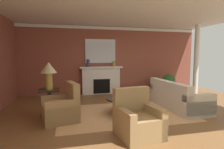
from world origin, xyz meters
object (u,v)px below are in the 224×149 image
(sofa, at_px, (177,99))
(vase_mantel_right, at_px, (114,64))
(armchair_near_window, at_px, (62,109))
(potted_plant, at_px, (169,82))
(fireplace, at_px, (101,81))
(armchair_facing_fireplace, at_px, (138,121))
(mantel_mirror, at_px, (100,51))
(table_lamp, at_px, (49,70))
(coffee_table, at_px, (124,102))
(vase_tall_corner, at_px, (153,86))
(side_table, at_px, (50,100))
(vase_mantel_left, at_px, (88,63))

(sofa, bearing_deg, vase_mantel_right, 116.79)
(armchair_near_window, relative_size, potted_plant, 1.16)
(fireplace, xyz_separation_m, armchair_facing_fireplace, (-0.04, -4.31, -0.25))
(mantel_mirror, xyz_separation_m, armchair_near_window, (-1.54, -3.16, -1.51))
(sofa, height_order, table_lamp, table_lamp)
(mantel_mirror, bearing_deg, fireplace, -90.00)
(coffee_table, relative_size, vase_tall_corner, 1.61)
(coffee_table, height_order, side_table, side_table)
(fireplace, height_order, sofa, fireplace)
(sofa, height_order, vase_mantel_right, vase_mantel_right)
(side_table, bearing_deg, table_lamp, 180.00)
(vase_tall_corner, bearing_deg, armchair_near_window, -144.32)
(fireplace, height_order, armchair_near_window, fireplace)
(coffee_table, xyz_separation_m, table_lamp, (-2.02, 0.44, 0.89))
(sofa, xyz_separation_m, potted_plant, (0.99, 2.15, 0.19))
(vase_mantel_left, bearing_deg, coffee_table, -76.17)
(fireplace, xyz_separation_m, vase_mantel_right, (0.55, -0.05, 0.73))
(side_table, bearing_deg, vase_mantel_right, 44.01)
(mantel_mirror, bearing_deg, sofa, -56.20)
(vase_mantel_right, relative_size, vase_tall_corner, 0.38)
(armchair_facing_fireplace, xyz_separation_m, coffee_table, (0.17, 1.48, 0.03))
(sofa, xyz_separation_m, table_lamp, (-3.77, 0.30, 0.93))
(armchair_near_window, bearing_deg, side_table, 117.84)
(mantel_mirror, xyz_separation_m, potted_plant, (2.88, -0.67, -1.33))
(fireplace, bearing_deg, sofa, -55.03)
(fireplace, bearing_deg, mantel_mirror, 90.00)
(sofa, bearing_deg, coffee_table, -175.66)
(mantel_mirror, distance_m, vase_mantel_left, 0.76)
(armchair_near_window, relative_size, vase_mantel_right, 4.08)
(table_lamp, bearing_deg, vase_tall_corner, 26.78)
(armchair_near_window, relative_size, armchair_facing_fireplace, 1.01)
(mantel_mirror, distance_m, vase_mantel_right, 0.78)
(vase_mantel_left, xyz_separation_m, vase_tall_corner, (2.83, -0.25, -1.01))
(potted_plant, bearing_deg, vase_tall_corner, 157.49)
(vase_mantel_left, bearing_deg, vase_tall_corner, -5.05)
(fireplace, bearing_deg, vase_tall_corner, -7.49)
(armchair_facing_fireplace, relative_size, vase_mantel_left, 3.08)
(sofa, height_order, potted_plant, sofa)
(coffee_table, relative_size, vase_mantel_right, 4.25)
(vase_mantel_left, xyz_separation_m, vase_mantel_right, (1.10, 0.00, -0.04))
(sofa, bearing_deg, mantel_mirror, 123.80)
(table_lamp, bearing_deg, armchair_near_window, -62.16)
(vase_tall_corner, bearing_deg, table_lamp, -153.22)
(fireplace, height_order, vase_mantel_left, vase_mantel_left)
(potted_plant, bearing_deg, side_table, -158.75)
(coffee_table, height_order, vase_tall_corner, vase_tall_corner)
(armchair_facing_fireplace, bearing_deg, side_table, 133.98)
(side_table, relative_size, vase_mantel_left, 2.27)
(side_table, height_order, table_lamp, table_lamp)
(fireplace, relative_size, armchair_facing_fireplace, 1.89)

